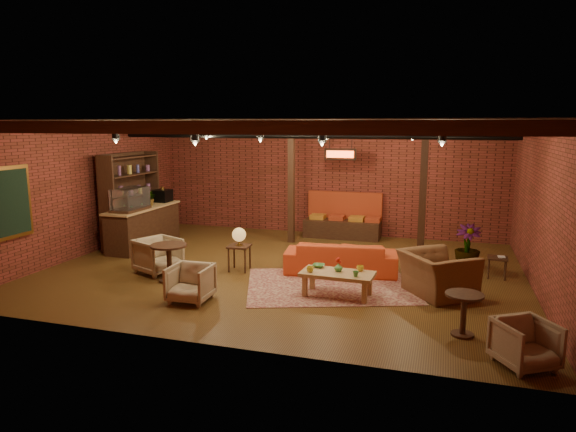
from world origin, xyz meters
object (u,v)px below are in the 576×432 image
(side_table_lamp, at_px, (239,238))
(armchair_a, at_px, (158,254))
(armchair_right, at_px, (437,267))
(armchair_far, at_px, (526,342))
(plant_tall, at_px, (470,203))
(round_table_left, at_px, (169,256))
(round_table_right, at_px, (464,308))
(side_table_book, at_px, (498,259))
(coffee_table, at_px, (337,275))
(armchair_b, at_px, (190,281))
(sofa, at_px, (341,257))

(side_table_lamp, xyz_separation_m, armchair_a, (-1.58, -0.67, -0.30))
(armchair_right, bearing_deg, armchair_far, 167.92)
(armchair_right, xyz_separation_m, plant_tall, (0.60, 2.13, 0.91))
(round_table_left, relative_size, round_table_right, 1.15)
(armchair_right, relative_size, side_table_book, 2.69)
(armchair_right, xyz_separation_m, side_table_book, (1.17, 1.50, -0.13))
(coffee_table, distance_m, armchair_far, 3.56)
(coffee_table, distance_m, plant_tall, 3.74)
(coffee_table, relative_size, round_table_right, 2.07)
(coffee_table, xyz_separation_m, round_table_left, (-3.41, -0.11, 0.11))
(armchair_right, bearing_deg, armchair_a, 56.39)
(side_table_book, bearing_deg, plant_tall, 132.50)
(armchair_a, height_order, round_table_right, armchair_a)
(round_table_left, height_order, side_table_book, round_table_left)
(armchair_b, bearing_deg, armchair_a, 135.33)
(armchair_far, bearing_deg, armchair_b, 137.53)
(armchair_a, bearing_deg, sofa, -49.47)
(side_table_book, distance_m, round_table_right, 3.40)
(coffee_table, height_order, round_table_left, round_table_left)
(side_table_lamp, xyz_separation_m, armchair_right, (4.12, -0.44, -0.18))
(side_table_book, xyz_separation_m, round_table_right, (-0.75, -3.31, 0.03))
(side_table_lamp, xyz_separation_m, plant_tall, (4.71, 1.69, 0.73))
(round_table_left, bearing_deg, armchair_b, -44.26)
(side_table_lamp, height_order, armchair_b, side_table_lamp)
(round_table_left, bearing_deg, side_table_lamp, 47.20)
(armchair_right, distance_m, armchair_far, 2.88)
(armchair_a, relative_size, armchair_far, 1.20)
(round_table_left, xyz_separation_m, side_table_book, (6.34, 2.20, -0.10))
(armchair_right, relative_size, plant_tall, 0.43)
(side_table_lamp, xyz_separation_m, round_table_left, (-1.05, -1.13, -0.21))
(armchair_b, height_order, armchair_right, armchair_right)
(side_table_book, height_order, plant_tall, plant_tall)
(side_table_lamp, xyz_separation_m, round_table_right, (4.54, -2.25, -0.28))
(round_table_left, distance_m, armchair_b, 1.36)
(sofa, xyz_separation_m, plant_tall, (2.57, 1.24, 1.11))
(side_table_lamp, distance_m, armchair_a, 1.75)
(armchair_right, height_order, armchair_far, armchair_right)
(armchair_far, bearing_deg, armchair_a, 128.79)
(armchair_b, xyz_separation_m, armchair_right, (4.20, 1.64, 0.17))
(armchair_a, distance_m, plant_tall, 6.81)
(armchair_a, xyz_separation_m, armchair_right, (5.70, 0.24, 0.12))
(round_table_left, xyz_separation_m, armchair_far, (6.34, -1.93, -0.17))
(sofa, height_order, armchair_b, armchair_b)
(armchair_right, height_order, side_table_book, armchair_right)
(sofa, bearing_deg, round_table_right, 123.60)
(armchair_a, bearing_deg, side_table_book, -52.11)
(armchair_b, bearing_deg, coffee_table, 21.54)
(side_table_lamp, relative_size, round_table_left, 1.25)
(side_table_lamp, bearing_deg, sofa, 11.98)
(armchair_far, height_order, plant_tall, plant_tall)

